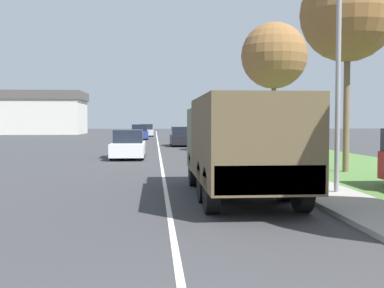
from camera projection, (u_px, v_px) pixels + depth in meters
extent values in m
plane|color=#38383A|center=(158.00, 145.00, 42.97)|extent=(180.00, 180.00, 0.00)
cube|color=silver|center=(158.00, 145.00, 42.97)|extent=(0.12, 120.00, 0.00)
cube|color=#9E9B93|center=(208.00, 144.00, 43.31)|extent=(1.80, 120.00, 0.12)
cube|color=#4C7538|center=(256.00, 144.00, 43.66)|extent=(7.00, 120.00, 0.02)
cube|color=#545B3D|center=(226.00, 139.00, 15.73)|extent=(2.41, 1.99, 1.94)
cube|color=brown|center=(246.00, 139.00, 12.19)|extent=(2.41, 5.12, 2.15)
cube|color=#545B3D|center=(270.00, 180.00, 9.73)|extent=(2.29, 0.10, 0.60)
cube|color=red|center=(226.00, 171.00, 9.63)|extent=(0.12, 0.06, 0.12)
cube|color=red|center=(314.00, 170.00, 9.77)|extent=(0.12, 0.06, 0.12)
cylinder|color=black|center=(194.00, 169.00, 15.60)|extent=(0.30, 1.06, 1.06)
cylinder|color=black|center=(258.00, 169.00, 15.76)|extent=(0.30, 1.06, 1.06)
cylinder|color=black|center=(211.00, 190.00, 10.89)|extent=(0.30, 1.06, 1.06)
cylinder|color=black|center=(302.00, 189.00, 11.05)|extent=(0.30, 1.06, 1.06)
cylinder|color=black|center=(204.00, 182.00, 12.42)|extent=(0.30, 1.06, 1.06)
cylinder|color=black|center=(284.00, 181.00, 12.58)|extent=(0.30, 1.06, 1.06)
cube|color=silver|center=(128.00, 149.00, 27.27)|extent=(1.82, 4.82, 0.71)
cube|color=black|center=(128.00, 136.00, 27.33)|extent=(1.60, 2.17, 0.72)
cylinder|color=black|center=(116.00, 151.00, 28.75)|extent=(0.20, 0.64, 0.64)
cylinder|color=black|center=(143.00, 151.00, 28.87)|extent=(0.20, 0.64, 0.64)
cylinder|color=black|center=(112.00, 154.00, 25.68)|extent=(0.20, 0.64, 0.64)
cylinder|color=black|center=(142.00, 154.00, 25.80)|extent=(0.20, 0.64, 0.64)
cube|color=black|center=(181.00, 140.00, 40.68)|extent=(1.74, 4.56, 0.72)
cube|color=black|center=(181.00, 131.00, 40.74)|extent=(1.53, 2.05, 0.73)
cylinder|color=black|center=(171.00, 141.00, 42.09)|extent=(0.20, 0.64, 0.64)
cylinder|color=black|center=(189.00, 141.00, 42.21)|extent=(0.20, 0.64, 0.64)
cylinder|color=black|center=(172.00, 143.00, 39.18)|extent=(0.20, 0.64, 0.64)
cylinder|color=black|center=(191.00, 143.00, 39.30)|extent=(0.20, 0.64, 0.64)
cube|color=navy|center=(140.00, 135.00, 55.04)|extent=(1.93, 4.00, 0.77)
cube|color=black|center=(140.00, 128.00, 55.09)|extent=(1.70, 1.80, 0.77)
cylinder|color=black|center=(133.00, 136.00, 56.26)|extent=(0.20, 0.64, 0.64)
cylinder|color=black|center=(147.00, 136.00, 56.40)|extent=(0.20, 0.64, 0.64)
cylinder|color=black|center=(132.00, 137.00, 53.71)|extent=(0.20, 0.64, 0.64)
cylinder|color=black|center=(147.00, 137.00, 53.85)|extent=(0.20, 0.64, 0.64)
cube|color=#B7BABF|center=(147.00, 132.00, 66.54)|extent=(1.92, 4.64, 0.76)
cube|color=black|center=(147.00, 127.00, 66.60)|extent=(1.69, 2.09, 0.76)
cylinder|color=black|center=(141.00, 134.00, 67.97)|extent=(0.20, 0.64, 0.64)
cylinder|color=black|center=(153.00, 134.00, 68.10)|extent=(0.20, 0.64, 0.64)
cylinder|color=black|center=(140.00, 134.00, 65.01)|extent=(0.20, 0.64, 0.64)
cylinder|color=black|center=(153.00, 134.00, 65.14)|extent=(0.20, 0.64, 0.64)
cylinder|color=gray|center=(338.00, 70.00, 13.30)|extent=(0.14, 0.14, 6.78)
cylinder|color=brown|center=(346.00, 106.00, 19.65)|extent=(0.25, 0.25, 5.36)
sphere|color=brown|center=(348.00, 14.00, 19.47)|extent=(3.85, 3.85, 3.85)
cylinder|color=brown|center=(274.00, 113.00, 31.52)|extent=(0.30, 0.30, 5.17)
sphere|color=brown|center=(274.00, 56.00, 31.34)|extent=(4.31, 4.31, 4.31)
cube|color=beige|center=(34.00, 117.00, 78.73)|extent=(15.67, 10.79, 5.50)
cube|color=#514C47|center=(34.00, 96.00, 78.56)|extent=(16.29, 11.22, 1.37)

